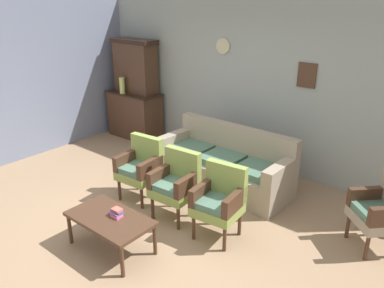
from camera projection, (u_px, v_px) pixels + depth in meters
The scene contains 13 objects.
ground_plane at pixel (140, 227), 4.81m from camera, with size 7.68×7.68×0.00m, color #997A5B.
wall_back_with_decor at pixel (254, 86), 6.21m from camera, with size 6.40×0.09×2.70m.
wall_left_side at pixel (0, 86), 6.22m from camera, with size 0.06×5.20×2.70m, color slate.
side_cabinet at pixel (135, 115), 7.74m from camera, with size 1.16×0.55×0.93m.
cabinet_upper_hutch at pixel (135, 66), 7.44m from camera, with size 0.99×0.38×1.03m.
vase_on_cabinet at pixel (122, 85), 7.45m from camera, with size 0.11×0.11×0.32m, color #B8C667.
floral_couch at pixel (225, 166), 5.76m from camera, with size 2.08×0.84×0.90m.
armchair_near_cabinet at pixel (141, 166), 5.35m from camera, with size 0.56×0.53×0.90m.
armchair_row_middle at pixel (176, 182), 4.89m from camera, with size 0.55×0.53×0.90m.
armchair_by_doorway at pixel (220, 199), 4.48m from camera, with size 0.57×0.54×0.90m.
wingback_chair_by_fireplace at pixel (382, 209), 4.26m from camera, with size 0.71×0.71×0.90m.
coffee_table at pixel (110, 220), 4.28m from camera, with size 1.00×0.56×0.42m.
book_stack_on_table at pixel (117, 213), 4.26m from camera, with size 0.15×0.11×0.09m.
Camera 1 is at (3.10, -2.75, 2.75)m, focal length 35.52 mm.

